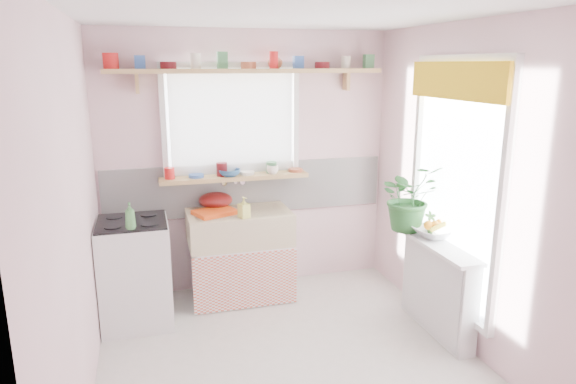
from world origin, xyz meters
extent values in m
plane|color=silver|center=(0.00, 0.00, 0.00)|extent=(3.20, 3.20, 0.00)
plane|color=white|center=(0.00, 0.00, 2.50)|extent=(3.20, 3.20, 0.00)
plane|color=#F7CFD6|center=(0.00, 1.60, 1.25)|extent=(2.80, 0.00, 2.80)
plane|color=#F7CFD6|center=(0.00, -1.60, 1.25)|extent=(2.80, 0.00, 2.80)
plane|color=#F7CFD6|center=(-1.40, 0.00, 1.25)|extent=(0.00, 3.20, 3.20)
plane|color=#F7CFD6|center=(1.40, 0.00, 1.25)|extent=(0.00, 3.20, 3.20)
cube|color=white|center=(0.00, 1.59, 1.00)|extent=(2.74, 0.03, 0.50)
cube|color=pink|center=(0.00, 1.58, 0.80)|extent=(2.74, 0.02, 0.12)
cube|color=white|center=(-0.15, 1.60, 1.65)|extent=(1.20, 0.01, 1.00)
cube|color=white|center=(-0.15, 1.53, 1.65)|extent=(1.15, 0.02, 0.95)
cube|color=white|center=(1.40, 0.20, 1.25)|extent=(0.01, 1.10, 1.90)
cube|color=gold|center=(1.31, 0.20, 2.06)|extent=(0.03, 1.20, 0.28)
cube|color=white|center=(-0.15, 1.30, 0.28)|extent=(0.85, 0.55, 0.55)
cube|color=#D4563E|center=(-0.15, 1.02, 0.28)|extent=(0.95, 0.02, 0.53)
cube|color=beige|center=(-0.15, 1.30, 0.70)|extent=(0.95, 0.55, 0.30)
cylinder|color=silver|center=(-0.15, 1.55, 1.10)|extent=(0.03, 0.22, 0.03)
cube|color=white|center=(-1.10, 1.05, 0.45)|extent=(0.58, 0.58, 0.90)
cube|color=black|center=(-1.10, 1.05, 0.91)|extent=(0.56, 0.56, 0.02)
cylinder|color=black|center=(-1.24, 0.91, 0.92)|extent=(0.14, 0.14, 0.01)
cylinder|color=black|center=(-0.96, 0.91, 0.92)|extent=(0.14, 0.14, 0.01)
cylinder|color=black|center=(-1.24, 1.19, 0.92)|extent=(0.14, 0.14, 0.01)
cylinder|color=black|center=(-0.96, 1.19, 0.92)|extent=(0.14, 0.14, 0.01)
cube|color=white|center=(1.30, 0.20, 0.38)|extent=(0.15, 0.90, 0.75)
cube|color=white|center=(1.27, 0.20, 0.76)|extent=(0.22, 0.95, 0.03)
cube|color=tan|center=(-0.15, 1.48, 1.14)|extent=(1.40, 0.22, 0.04)
cube|color=tan|center=(0.00, 1.47, 2.12)|extent=(2.52, 0.24, 0.04)
cylinder|color=red|center=(-1.18, 1.47, 2.20)|extent=(0.11, 0.11, 0.12)
cylinder|color=#3359A5|center=(-0.94, 1.47, 2.20)|extent=(0.11, 0.11, 0.12)
cylinder|color=#590F14|center=(-0.71, 1.47, 2.17)|extent=(0.11, 0.11, 0.06)
cylinder|color=silver|center=(-0.47, 1.47, 2.20)|extent=(0.11, 0.11, 0.12)
cylinder|color=#3F7F4C|center=(-0.24, 1.47, 2.20)|extent=(0.11, 0.11, 0.12)
cylinder|color=#A55133|center=(0.00, 1.47, 2.17)|extent=(0.11, 0.11, 0.06)
cylinder|color=red|center=(0.24, 1.47, 2.20)|extent=(0.11, 0.11, 0.12)
cylinder|color=#3359A5|center=(0.47, 1.47, 2.20)|extent=(0.11, 0.11, 0.12)
cylinder|color=#590F14|center=(0.71, 1.47, 2.17)|extent=(0.11, 0.11, 0.06)
cylinder|color=silver|center=(0.94, 1.47, 2.20)|extent=(0.11, 0.11, 0.12)
cylinder|color=#3F7F4C|center=(1.18, 1.47, 2.20)|extent=(0.11, 0.11, 0.12)
cylinder|color=red|center=(-0.77, 1.48, 1.22)|extent=(0.11, 0.11, 0.12)
cylinder|color=#3359A5|center=(-0.52, 1.48, 1.22)|extent=(0.11, 0.11, 0.12)
cylinder|color=#590F14|center=(-0.27, 1.48, 1.19)|extent=(0.11, 0.11, 0.06)
cylinder|color=silver|center=(-0.03, 1.48, 1.22)|extent=(0.11, 0.11, 0.12)
cylinder|color=#3F7F4C|center=(0.22, 1.48, 1.22)|extent=(0.11, 0.11, 0.12)
cylinder|color=#A55133|center=(0.47, 1.48, 1.19)|extent=(0.11, 0.11, 0.06)
cube|color=#F35015|center=(-0.37, 1.28, 0.87)|extent=(0.43, 0.38, 0.04)
ellipsoid|color=#5D1010|center=(-0.34, 1.50, 0.92)|extent=(0.35, 0.35, 0.15)
imported|color=#255D28|center=(1.21, 0.60, 1.07)|extent=(0.55, 0.48, 0.59)
imported|color=silver|center=(1.33, 0.36, 0.82)|extent=(0.40, 0.40, 0.08)
imported|color=#336428|center=(1.33, 0.43, 0.88)|extent=(0.11, 0.08, 0.20)
imported|color=#D6D65F|center=(-0.14, 1.10, 0.94)|extent=(0.11, 0.11, 0.19)
imported|color=white|center=(0.21, 1.42, 1.20)|extent=(0.13, 0.13, 0.09)
imported|color=#2D5D94|center=(-0.20, 1.45, 1.19)|extent=(0.26, 0.26, 0.06)
imported|color=#994D2F|center=(0.26, 1.53, 2.21)|extent=(0.18, 0.18, 0.15)
imported|color=#448947|center=(-1.10, 0.83, 1.02)|extent=(0.09, 0.09, 0.21)
sphere|color=orange|center=(1.33, 0.36, 0.88)|extent=(0.08, 0.08, 0.08)
sphere|color=orange|center=(1.39, 0.39, 0.88)|extent=(0.08, 0.08, 0.08)
sphere|color=orange|center=(1.28, 0.38, 0.88)|extent=(0.08, 0.08, 0.08)
cylinder|color=gold|center=(1.35, 0.31, 0.89)|extent=(0.18, 0.04, 0.10)
camera|label=1|loc=(-0.96, -3.22, 2.18)|focal=32.00mm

